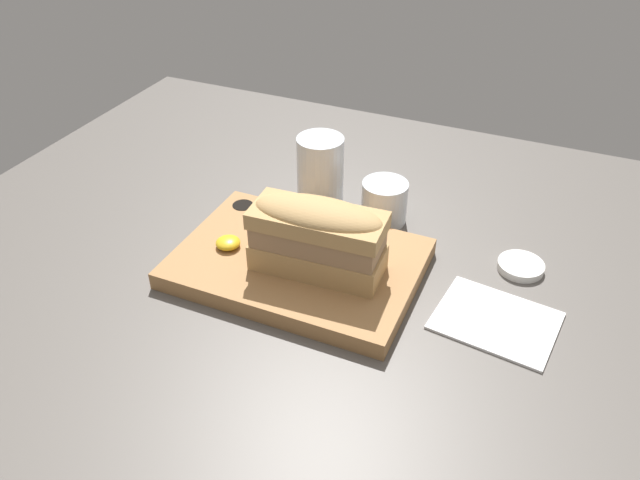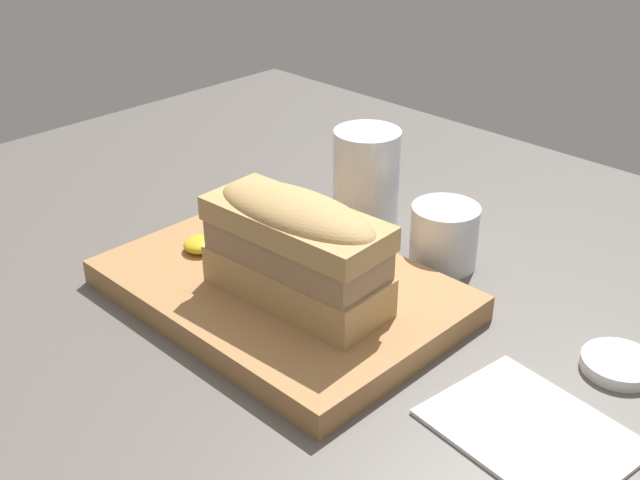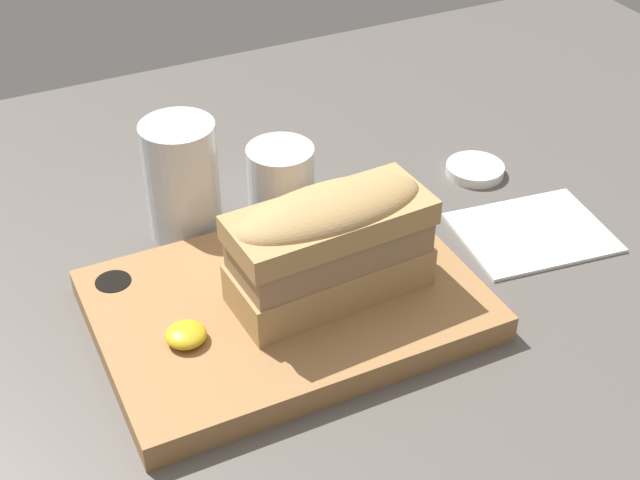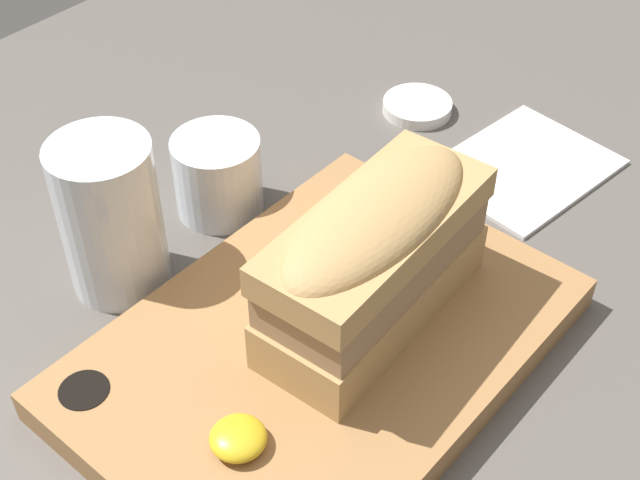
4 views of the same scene
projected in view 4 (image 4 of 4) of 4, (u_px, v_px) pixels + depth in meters
dining_table at (386, 290)px, 71.62cm from camera, size 144.81×111.44×2.00cm
serving_board at (321, 347)px, 64.09cm from camera, size 35.26×24.63×2.75cm
sandwich at (375, 254)px, 60.69cm from camera, size 18.95×8.79×11.01cm
mustard_dollop at (238, 438)px, 55.83cm from camera, size 3.68×3.68×1.47cm
water_glass at (113, 226)px, 67.40cm from camera, size 7.78×7.78×12.92cm
wine_glass at (218, 179)px, 75.52cm from camera, size 7.51×7.51×7.08cm
napkin at (523, 167)px, 81.54cm from camera, size 17.04×14.11×0.40cm
condiment_dish at (417, 106)px, 88.13cm from camera, size 6.84×6.84×1.18cm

